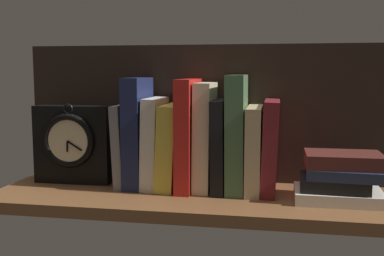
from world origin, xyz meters
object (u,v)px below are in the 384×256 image
at_px(book_navy_bierce, 138,132).
at_px(book_black_skeptic, 220,145).
at_px(book_tan_shortstories, 254,149).
at_px(book_maroon_dawkins, 270,146).
at_px(framed_clock, 73,144).
at_px(book_cream_twain, 205,136).
at_px(book_white_catcher, 155,143).
at_px(book_red_requiem, 188,134).
at_px(book_yellow_seinlanguage, 171,146).
at_px(book_green_romantic, 237,133).
at_px(book_stack_side, 339,178).
at_px(book_gray_chess, 124,145).

distance_m(book_navy_bierce, book_black_skeptic, 0.19).
bearing_deg(book_black_skeptic, book_tan_shortstories, 0.00).
bearing_deg(book_maroon_dawkins, framed_clock, -179.89).
bearing_deg(book_tan_shortstories, book_navy_bierce, 180.00).
bearing_deg(book_cream_twain, book_black_skeptic, 0.00).
bearing_deg(book_white_catcher, book_black_skeptic, 0.00).
distance_m(book_cream_twain, book_black_skeptic, 0.04).
bearing_deg(book_red_requiem, book_maroon_dawkins, -0.00).
distance_m(book_yellow_seinlanguage, book_tan_shortstories, 0.19).
relative_size(book_navy_bierce, book_tan_shortstories, 1.33).
bearing_deg(book_tan_shortstories, book_green_romantic, 180.00).
bearing_deg(book_green_romantic, book_stack_side, -13.17).
height_order(book_cream_twain, book_green_romantic, book_green_romantic).
bearing_deg(book_black_skeptic, framed_clock, -179.86).
xyz_separation_m(book_red_requiem, book_black_skeptic, (0.07, 0.00, -0.02)).
relative_size(book_yellow_seinlanguage, book_tan_shortstories, 1.01).
bearing_deg(book_red_requiem, book_green_romantic, 0.00).
height_order(book_yellow_seinlanguage, book_cream_twain, book_cream_twain).
height_order(book_yellow_seinlanguage, book_tan_shortstories, book_yellow_seinlanguage).
height_order(book_white_catcher, book_black_skeptic, book_white_catcher).
height_order(book_white_catcher, book_cream_twain, book_cream_twain).
distance_m(book_yellow_seinlanguage, book_maroon_dawkins, 0.22).
relative_size(book_gray_chess, framed_clock, 0.99).
xyz_separation_m(book_yellow_seinlanguage, book_red_requiem, (0.04, 0.00, 0.03)).
distance_m(book_navy_bierce, book_cream_twain, 0.16).
height_order(book_red_requiem, book_cream_twain, book_red_requiem).
distance_m(book_yellow_seinlanguage, book_stack_side, 0.37).
relative_size(book_yellow_seinlanguage, book_cream_twain, 0.79).
xyz_separation_m(book_white_catcher, book_tan_shortstories, (0.23, 0.00, -0.01)).
relative_size(book_red_requiem, book_green_romantic, 0.96).
relative_size(book_cream_twain, book_green_romantic, 0.93).
bearing_deg(book_navy_bierce, book_cream_twain, 0.00).
relative_size(book_red_requiem, framed_clock, 1.30).
bearing_deg(book_maroon_dawkins, book_red_requiem, 180.00).
bearing_deg(framed_clock, book_yellow_seinlanguage, 0.21).
relative_size(book_red_requiem, book_stack_side, 1.41).
relative_size(book_black_skeptic, framed_clock, 1.06).
height_order(book_navy_bierce, book_green_romantic, book_green_romantic).
bearing_deg(book_navy_bierce, book_stack_side, -6.48).
distance_m(book_red_requiem, book_tan_shortstories, 0.15).
bearing_deg(book_white_catcher, book_stack_side, -7.11).
bearing_deg(book_gray_chess, book_navy_bierce, 0.00).
bearing_deg(book_green_romantic, book_cream_twain, 180.00).
bearing_deg(book_navy_bierce, book_yellow_seinlanguage, 0.00).
distance_m(book_yellow_seinlanguage, book_red_requiem, 0.05).
distance_m(book_gray_chess, book_black_skeptic, 0.23).
bearing_deg(book_yellow_seinlanguage, book_stack_side, -7.87).
height_order(book_cream_twain, book_tan_shortstories, book_cream_twain).
distance_m(book_white_catcher, book_cream_twain, 0.12).
bearing_deg(book_green_romantic, book_maroon_dawkins, -0.00).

